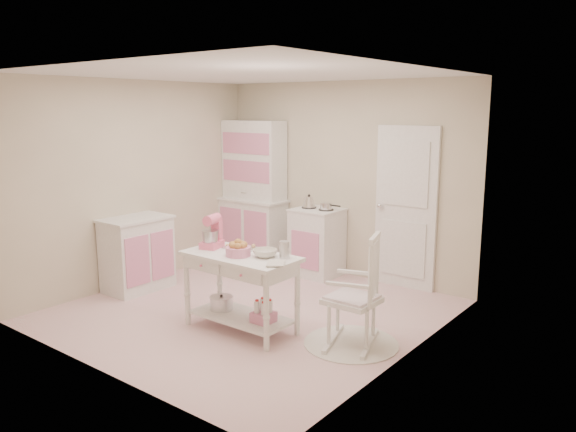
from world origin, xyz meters
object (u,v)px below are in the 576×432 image
object	(u,v)px
stove	(317,242)
bread_basket	(238,251)
stand_mixer	(212,232)
base_cabinet	(137,254)
rocking_chair	(352,290)
work_table	(241,292)
hutch	(253,191)

from	to	relation	value
stove	bread_basket	distance (m)	2.22
stand_mixer	base_cabinet	bearing A→B (deg)	158.27
rocking_chair	bread_basket	size ratio (longest dim) A/B	4.40
stove	stand_mixer	distance (m)	2.12
stand_mixer	rocking_chair	bearing A→B (deg)	-2.07
base_cabinet	work_table	size ratio (longest dim) A/B	0.77
stove	stand_mixer	bearing A→B (deg)	-87.87
base_cabinet	stove	bearing A→B (deg)	53.14
work_table	stand_mixer	world-z (taller)	stand_mixer
work_table	bread_basket	bearing A→B (deg)	-68.20
rocking_chair	bread_basket	xyz separation A→B (m)	(-1.07, -0.43, 0.30)
work_table	stove	bearing A→B (deg)	103.47
hutch	stand_mixer	world-z (taller)	hutch
rocking_chair	work_table	world-z (taller)	rocking_chair
base_cabinet	stand_mixer	bearing A→B (deg)	-6.18
stove	base_cabinet	distance (m)	2.36
bread_basket	stand_mixer	bearing A→B (deg)	170.96
stove	base_cabinet	world-z (taller)	same
hutch	rocking_chair	world-z (taller)	hutch
bread_basket	hutch	bearing A→B (deg)	128.31
hutch	stand_mixer	size ratio (longest dim) A/B	6.12
rocking_chair	stand_mixer	size ratio (longest dim) A/B	3.24
hutch	work_table	distance (m)	2.79
hutch	base_cabinet	bearing A→B (deg)	-96.40
stove	hutch	bearing A→B (deg)	177.61
stand_mixer	hutch	bearing A→B (deg)	105.71
hutch	work_table	bearing A→B (deg)	-51.37
rocking_chair	bread_basket	bearing A→B (deg)	-176.63
hutch	stand_mixer	distance (m)	2.46
base_cabinet	work_table	world-z (taller)	base_cabinet
rocking_chair	stand_mixer	xyz separation A→B (m)	(-1.51, -0.36, 0.42)
stove	work_table	size ratio (longest dim) A/B	0.77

